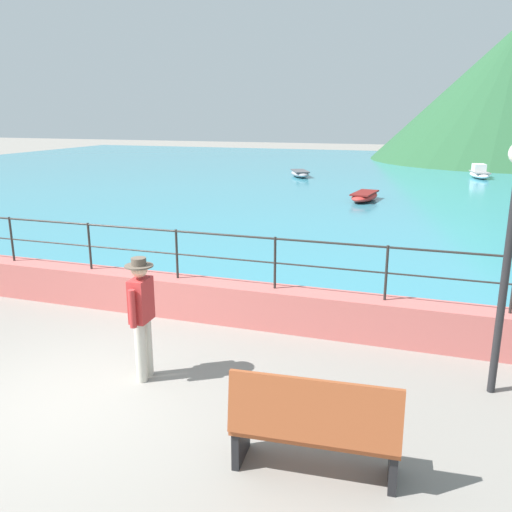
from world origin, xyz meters
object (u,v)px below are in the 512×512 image
at_px(bench_far, 314,427).
at_px(boat_1, 479,173).
at_px(person_walking, 142,313).
at_px(lamp_post, 511,231).
at_px(boat_0, 365,196).
at_px(boat_2, 300,173).

height_order(bench_far, boat_1, bench_far).
distance_m(bench_far, person_walking, 3.01).
bearing_deg(bench_far, lamp_post, 52.22).
distance_m(bench_far, lamp_post, 3.48).
height_order(lamp_post, boat_0, lamp_post).
bearing_deg(boat_2, bench_far, -75.69).
relative_size(boat_0, boat_1, 0.99).
relative_size(lamp_post, boat_0, 1.37).
distance_m(bench_far, boat_2, 25.97).
relative_size(boat_1, boat_2, 0.98).
xyz_separation_m(bench_far, person_walking, (-2.69, 1.29, 0.42)).
height_order(lamp_post, boat_2, lamp_post).
distance_m(person_walking, boat_0, 16.40).
xyz_separation_m(lamp_post, boat_2, (-8.30, 22.73, -1.94)).
bearing_deg(person_walking, boat_0, 86.84).
relative_size(person_walking, boat_2, 0.71).
xyz_separation_m(bench_far, boat_0, (-1.79, 17.65, -0.30)).
bearing_deg(boat_1, bench_far, -96.68).
xyz_separation_m(boat_0, boat_1, (5.05, 10.19, 0.07)).
xyz_separation_m(bench_far, boat_1, (3.26, 27.84, -0.23)).
bearing_deg(bench_far, person_walking, 154.34).
xyz_separation_m(lamp_post, boat_0, (-3.67, 15.22, -1.94)).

